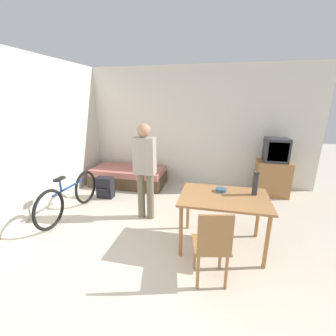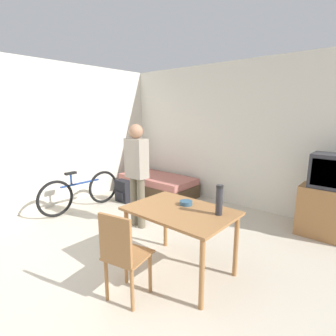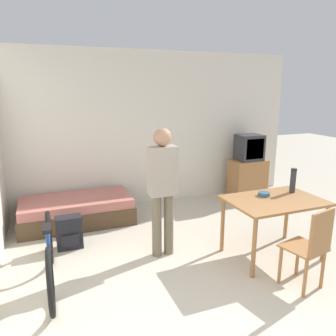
# 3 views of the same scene
# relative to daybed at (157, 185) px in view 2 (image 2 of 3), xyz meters

# --- Properties ---
(ground_plane) EXTENTS (20.00, 20.00, 0.00)m
(ground_plane) POSITION_rel_daybed_xyz_m (1.34, -3.15, -0.20)
(ground_plane) COLOR beige
(wall_back) EXTENTS (5.69, 0.06, 2.70)m
(wall_back) POSITION_rel_daybed_xyz_m (1.34, 0.53, 1.15)
(wall_back) COLOR silver
(wall_back) RESTS_ON ground_plane
(wall_left) EXTENTS (0.06, 4.65, 2.70)m
(wall_left) POSITION_rel_daybed_xyz_m (-1.03, -1.32, 1.15)
(wall_left) COLOR silver
(wall_left) RESTS_ON ground_plane
(daybed) EXTENTS (1.71, 0.85, 0.41)m
(daybed) POSITION_rel_daybed_xyz_m (0.00, 0.00, 0.00)
(daybed) COLOR #4C3823
(daybed) RESTS_ON ground_plane
(tv) EXTENTS (0.67, 0.42, 1.22)m
(tv) POSITION_rel_daybed_xyz_m (3.20, 0.09, 0.35)
(tv) COLOR #9E6B3D
(tv) RESTS_ON ground_plane
(dining_table) EXTENTS (1.14, 0.79, 0.75)m
(dining_table) POSITION_rel_daybed_xyz_m (2.16, -1.95, 0.45)
(dining_table) COLOR #9E6B3D
(dining_table) RESTS_ON ground_plane
(wooden_chair) EXTENTS (0.45, 0.45, 0.91)m
(wooden_chair) POSITION_rel_daybed_xyz_m (2.05, -2.68, 0.30)
(wooden_chair) COLOR #9E6B3D
(wooden_chair) RESTS_ON ground_plane
(bicycle) EXTENTS (0.09, 1.62, 0.74)m
(bicycle) POSITION_rel_daybed_xyz_m (-0.44, -1.61, 0.13)
(bicycle) COLOR black
(bicycle) RESTS_ON ground_plane
(person_standing) EXTENTS (0.34, 0.22, 1.61)m
(person_standing) POSITION_rel_daybed_xyz_m (0.90, -1.43, 0.73)
(person_standing) COLOR #6B604C
(person_standing) RESTS_ON ground_plane
(thermos_flask) EXTENTS (0.08, 0.08, 0.32)m
(thermos_flask) POSITION_rel_daybed_xyz_m (2.56, -1.81, 0.72)
(thermos_flask) COLOR #2D2D33
(thermos_flask) RESTS_ON dining_table
(mate_bowl) EXTENTS (0.14, 0.14, 0.05)m
(mate_bowl) POSITION_rel_daybed_xyz_m (2.12, -1.79, 0.57)
(mate_bowl) COLOR #335670
(mate_bowl) RESTS_ON dining_table
(backpack) EXTENTS (0.33, 0.22, 0.44)m
(backpack) POSITION_rel_daybed_xyz_m (-0.18, -0.82, 0.01)
(backpack) COLOR black
(backpack) RESTS_ON ground_plane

